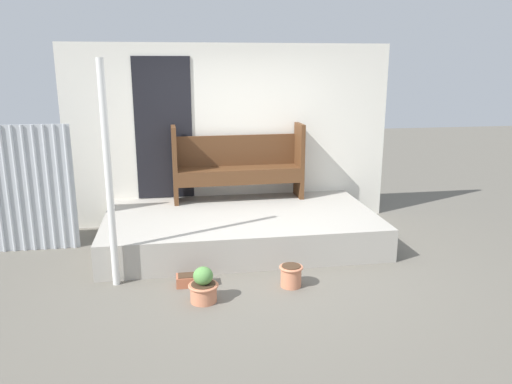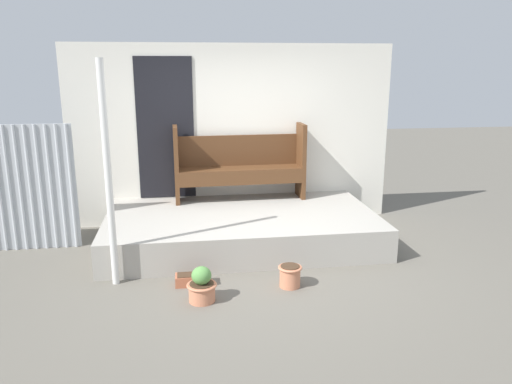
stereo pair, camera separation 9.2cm
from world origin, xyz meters
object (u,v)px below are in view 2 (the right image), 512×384
Objects in this scene: bench at (240,162)px; flower_pot_left at (202,286)px; planter_box_rect at (193,279)px; flower_pot_middle at (290,275)px; support_post at (108,177)px.

bench is 5.06× the size of flower_pot_left.
planter_box_rect is (-0.74, -1.95, -0.89)m from bench.
flower_pot_middle is at bearing 12.08° from flower_pot_left.
support_post is at bearing -132.38° from bench.
flower_pot_left is (0.91, -0.56, -1.03)m from support_post.
flower_pot_left is 1.42× the size of flower_pot_middle.
bench reaches higher than planter_box_rect.
flower_pot_middle is (0.95, 0.20, -0.03)m from flower_pot_left.
flower_pot_middle is at bearing -83.62° from bench.
bench is 2.27m from planter_box_rect.
bench is 2.32m from flower_pot_middle.
flower_pot_left is 0.98× the size of planter_box_rect.
support_post reaches higher than flower_pot_middle.
support_post is 2.40m from bench.
flower_pot_middle is at bearing -10.91° from support_post.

